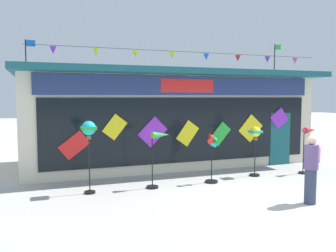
{
  "coord_description": "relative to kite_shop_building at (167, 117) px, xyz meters",
  "views": [
    {
      "loc": [
        -5.3,
        -7.2,
        2.61
      ],
      "look_at": [
        -1.17,
        3.94,
        1.63
      ],
      "focal_mm": 37.66,
      "sensor_mm": 36.0,
      "label": 1
    }
  ],
  "objects": [
    {
      "name": "wind_spinner_left",
      "position": [
        -1.62,
        -3.76,
        -0.65
      ],
      "size": [
        0.7,
        0.35,
        1.63
      ],
      "color": "black",
      "rests_on": "ground_plane"
    },
    {
      "name": "kite_shop_building",
      "position": [
        0.0,
        0.0,
        0.0
      ],
      "size": [
        11.24,
        4.96,
        4.96
      ],
      "color": "beige",
      "rests_on": "ground_plane"
    },
    {
      "name": "wind_spinner_right",
      "position": [
        3.81,
        -3.71,
        -0.6
      ],
      "size": [
        0.69,
        0.3,
        1.59
      ],
      "color": "black",
      "rests_on": "ground_plane"
    },
    {
      "name": "ground_plane",
      "position": [
        0.46,
        -6.03,
        -1.81
      ],
      "size": [
        80.0,
        80.0,
        0.0
      ],
      "primitive_type": "plane",
      "color": "#ADAAA5"
    },
    {
      "name": "wind_spinner_far_left",
      "position": [
        -3.57,
        -3.7,
        -0.17
      ],
      "size": [
        0.39,
        0.39,
        1.97
      ],
      "color": "black",
      "rests_on": "ground_plane"
    },
    {
      "name": "person_near_camera",
      "position": [
        1.38,
        -6.51,
        -0.92
      ],
      "size": [
        0.48,
        0.42,
        1.68
      ],
      "rotation": [
        0.0,
        0.0,
        5.23
      ],
      "color": "#333D56",
      "rests_on": "ground_plane"
    },
    {
      "name": "wind_spinner_center_left",
      "position": [
        0.09,
        -3.78,
        -0.88
      ],
      "size": [
        0.42,
        0.39,
        1.5
      ],
      "color": "black",
      "rests_on": "ground_plane"
    },
    {
      "name": "wind_spinner_center_right",
      "position": [
        1.85,
        -3.45,
        -0.52
      ],
      "size": [
        0.35,
        0.35,
        1.65
      ],
      "color": "black",
      "rests_on": "ground_plane"
    }
  ]
}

